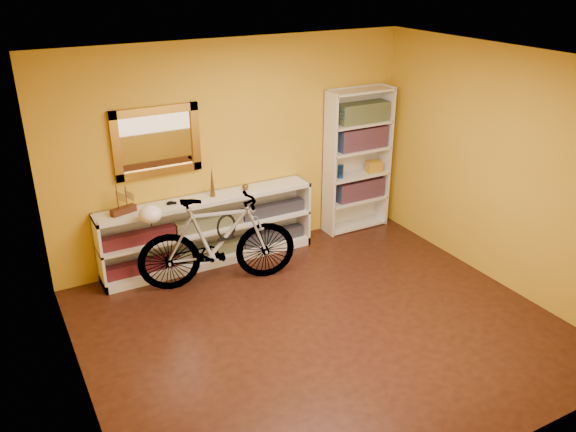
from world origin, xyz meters
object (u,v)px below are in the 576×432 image
bookcase (357,161)px  bicycle (217,241)px  console_unit (209,230)px  helmet (150,214)px

bookcase → bicycle: (-2.22, -0.53, -0.42)m
console_unit → bookcase: size_ratio=1.37×
bicycle → helmet: 0.80m
console_unit → helmet: (-0.77, -0.35, 0.51)m
console_unit → bookcase: bookcase is taller
console_unit → bookcase: 2.18m
console_unit → bicycle: bearing=-100.9°
helmet → bookcase: bearing=7.4°
bookcase → helmet: 2.91m
bicycle → helmet: (-0.67, 0.16, 0.40)m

